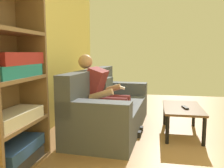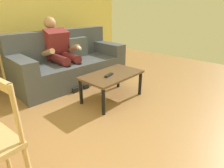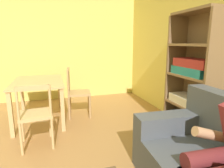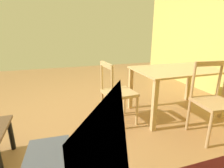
% 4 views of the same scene
% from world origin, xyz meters
% --- Properties ---
extents(ground_plane, '(8.31, 8.31, 0.00)m').
position_xyz_m(ground_plane, '(0.00, 0.00, 0.00)').
color(ground_plane, '#9E7042').
extents(dining_table, '(1.31, 0.85, 0.74)m').
position_xyz_m(dining_table, '(-1.75, 0.27, 0.63)').
color(dining_table, tan).
rests_on(dining_table, ground_plane).
extents(dining_chair_near_wall, '(0.47, 0.47, 0.94)m').
position_xyz_m(dining_chair_near_wall, '(-1.75, 0.97, 0.46)').
color(dining_chair_near_wall, tan).
rests_on(dining_chair_near_wall, ground_plane).
extents(dining_chair_facing_couch, '(0.45, 0.45, 0.89)m').
position_xyz_m(dining_chair_facing_couch, '(-0.76, 0.28, 0.45)').
color(dining_chair_facing_couch, tan).
rests_on(dining_chair_facing_couch, ground_plane).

